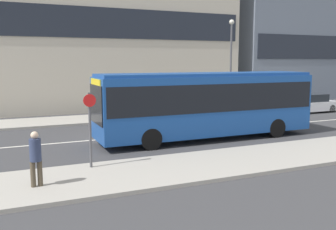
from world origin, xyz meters
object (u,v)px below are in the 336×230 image
object	(u,v)px
parked_car_1	(310,104)
bus_stop_sign	(90,124)
city_bus	(207,101)
parked_car_0	(258,107)
pedestrian_near_stop	(36,155)
street_lamp	(231,56)

from	to	relation	value
parked_car_1	bus_stop_sign	xyz separation A→B (m)	(-18.42, -8.51, 1.03)
city_bus	parked_car_0	distance (m)	8.77
pedestrian_near_stop	street_lamp	distance (m)	18.78
pedestrian_near_stop	bus_stop_sign	distance (m)	2.44
pedestrian_near_stop	bus_stop_sign	world-z (taller)	bus_stop_sign
parked_car_0	pedestrian_near_stop	xyz separation A→B (m)	(-15.39, -9.71, 0.41)
street_lamp	parked_car_1	bearing A→B (deg)	-16.82
bus_stop_sign	street_lamp	size ratio (longest dim) A/B	0.40
parked_car_1	parked_car_0	bearing A→B (deg)	-178.11
street_lamp	city_bus	bearing A→B (deg)	-129.96
city_bus	street_lamp	bearing A→B (deg)	52.38
city_bus	parked_car_0	bearing A→B (deg)	38.69
parked_car_1	bus_stop_sign	bearing A→B (deg)	-155.20
parked_car_0	bus_stop_sign	xyz separation A→B (m)	(-13.46, -8.35, 1.01)
city_bus	street_lamp	distance (m)	9.57
city_bus	parked_car_1	size ratio (longest dim) A/B	2.56
pedestrian_near_stop	bus_stop_sign	size ratio (longest dim) A/B	0.63
parked_car_1	bus_stop_sign	world-z (taller)	bus_stop_sign
pedestrian_near_stop	bus_stop_sign	xyz separation A→B (m)	(1.93, 1.37, 0.60)
parked_car_1	pedestrian_near_stop	distance (m)	22.62
parked_car_0	city_bus	bearing A→B (deg)	-143.66
bus_stop_sign	pedestrian_near_stop	bearing A→B (deg)	-144.64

